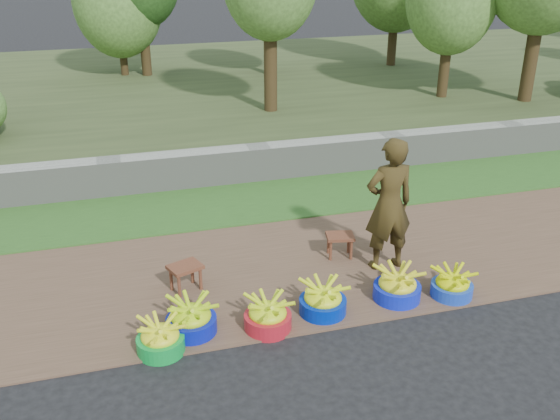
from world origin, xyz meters
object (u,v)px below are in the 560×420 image
object	(u,v)px
basin_f	(452,285)
stool_right	(340,239)
basin_b	(191,319)
basin_c	(268,315)
basin_d	(323,300)
basin_a	(160,338)
stool_left	(185,270)
basin_e	(397,286)
vendor_woman	(389,205)

from	to	relation	value
basin_f	stool_right	size ratio (longest dim) A/B	1.22
stool_right	basin_b	bearing A→B (deg)	-151.62
basin_b	basin_c	size ratio (longest dim) A/B	1.05
basin_c	basin_f	xyz separation A→B (m)	(2.03, 0.03, -0.01)
basin_d	basin_c	bearing A→B (deg)	-170.11
stool_right	basin_d	bearing A→B (deg)	-118.86
basin_a	basin_b	distance (m)	0.38
basin_f	stool_left	bearing A→B (deg)	161.85
basin_a	stool_right	xyz separation A→B (m)	(2.24, 1.25, 0.10)
basin_a	basin_d	distance (m)	1.66
basin_e	basin_f	size ratio (longest dim) A/B	1.13
basin_c	basin_e	size ratio (longest dim) A/B	0.94
basin_d	basin_e	bearing A→B (deg)	2.21
basin_f	stool_right	xyz separation A→B (m)	(-0.83, 1.14, 0.10)
basin_a	basin_b	xyz separation A→B (m)	(0.32, 0.21, 0.02)
basin_a	basin_d	bearing A→B (deg)	6.31
basin_d	vendor_woman	world-z (taller)	vendor_woman
basin_e	stool_left	xyz separation A→B (m)	(-2.11, 0.78, 0.09)
basin_b	basin_e	xyz separation A→B (m)	(2.17, 0.00, 0.00)
basin_e	stool_left	world-z (taller)	basin_e
basin_e	vendor_woman	world-z (taller)	vendor_woman
basin_c	basin_b	bearing A→B (deg)	169.27
basin_c	basin_e	xyz separation A→B (m)	(1.44, 0.14, 0.01)
basin_d	basin_f	size ratio (longest dim) A/B	1.09
basin_e	stool_left	size ratio (longest dim) A/B	1.22
basin_d	vendor_woman	size ratio (longest dim) A/B	0.31
basin_f	vendor_woman	world-z (taller)	vendor_woman
basin_c	stool_left	size ratio (longest dim) A/B	1.14
basin_b	basin_c	distance (m)	0.74
basin_c	stool_right	world-z (taller)	basin_c
stool_left	vendor_woman	distance (m)	2.34
basin_b	basin_f	bearing A→B (deg)	-2.18
vendor_woman	basin_c	bearing A→B (deg)	25.72
basin_d	stool_left	distance (m)	1.51
basin_d	stool_right	world-z (taller)	basin_d
basin_d	basin_e	xyz separation A→B (m)	(0.84, 0.03, 0.01)
basin_c	stool_left	world-z (taller)	basin_c
stool_left	stool_right	bearing A→B (deg)	7.91
basin_b	stool_right	xyz separation A→B (m)	(1.92, 1.04, 0.08)
basin_f	basin_d	bearing A→B (deg)	177.09
basin_d	vendor_woman	bearing A→B (deg)	35.15
stool_left	stool_right	world-z (taller)	stool_left
stool_left	vendor_woman	world-z (taller)	vendor_woman
basin_b	basin_d	distance (m)	1.33
stool_left	vendor_woman	bearing A→B (deg)	-2.56
basin_b	basin_c	bearing A→B (deg)	-10.73
basin_b	vendor_woman	bearing A→B (deg)	16.15
basin_a	stool_left	xyz separation A→B (m)	(0.38, 0.99, 0.11)
basin_a	basin_b	world-z (taller)	basin_b
basin_b	stool_left	bearing A→B (deg)	85.67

